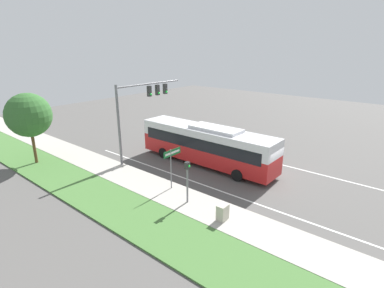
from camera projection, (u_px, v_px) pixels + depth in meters
The scene contains 11 objects.
ground_plane at pixel (268, 181), 22.04m from camera, with size 80.00×80.00×0.00m, color #565451.
sidewalk at pixel (220, 215), 17.48m from camera, with size 2.80×80.00×0.12m.
grass_verge at pixel (184, 241), 15.14m from camera, with size 3.60×80.00×0.10m.
lane_divider_near at pixel (243, 199), 19.40m from camera, with size 0.14×30.00×0.01m.
lane_divider_far at pixel (288, 166), 24.68m from camera, with size 0.14×30.00×0.01m.
bus at pixel (206, 143), 24.59m from camera, with size 2.68×12.23×3.35m.
signal_gantry at pixel (141, 103), 25.01m from camera, with size 7.06×0.41×6.65m.
pedestrian_signal at pixel (187, 176), 18.22m from camera, with size 0.28×0.34×2.81m.
street_sign at pixel (172, 160), 20.10m from camera, with size 1.61×0.08×2.93m.
utility_cabinet at pixel (223, 212), 16.76m from camera, with size 0.64×0.48×0.91m.
roadside_tree at pixel (29, 115), 23.96m from camera, with size 3.54×3.54×5.85m.
Camera 1 is at (-19.06, -8.49, 9.44)m, focal length 28.00 mm.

